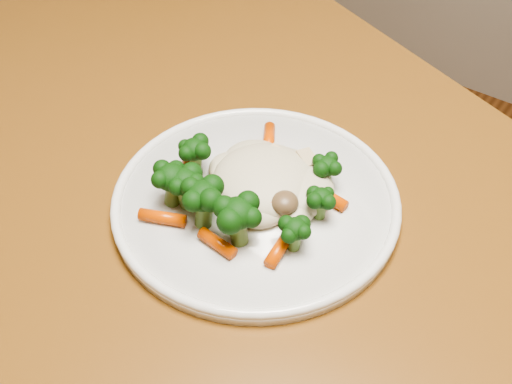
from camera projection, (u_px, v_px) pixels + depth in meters
dining_table at (215, 304)px, 0.68m from camera, size 1.34×1.13×0.75m
plate at (256, 202)px, 0.63m from camera, size 0.28×0.28×0.01m
meal at (246, 185)px, 0.61m from camera, size 0.18×0.19×0.05m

